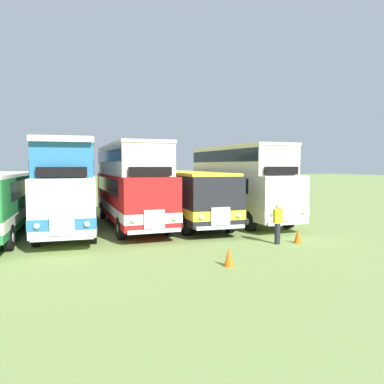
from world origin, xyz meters
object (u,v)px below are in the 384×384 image
bus_seventh_in_row (239,180)px  cone_mid_row (229,257)px  bus_fourth_in_row (68,185)px  bus_sixth_in_row (186,193)px  marshal_person (278,223)px  bus_fifth_in_row (130,181)px  cone_near_end (298,236)px

bus_seventh_in_row → cone_mid_row: (-4.76, -9.04, -2.14)m
cone_mid_row → bus_fourth_in_row: bearing=119.8°
cone_mid_row → bus_seventh_in_row: bearing=62.2°
bus_sixth_in_row → marshal_person: bearing=-74.3°
bus_fifth_in_row → bus_seventh_in_row: (6.51, -0.32, -0.00)m
marshal_person → cone_near_end: bearing=-9.3°
cone_near_end → bus_fifth_in_row: bearing=131.1°
bus_fourth_in_row → cone_mid_row: bus_fourth_in_row is taller
bus_sixth_in_row → cone_mid_row: bearing=-99.2°
bus_seventh_in_row → cone_near_end: bearing=-93.5°
bus_seventh_in_row → marshal_person: bearing=-101.7°
bus_fourth_in_row → bus_sixth_in_row: bus_fourth_in_row is taller
bus_fifth_in_row → cone_mid_row: (1.75, -9.36, -2.14)m
bus_seventh_in_row → marshal_person: size_ratio=5.75×
bus_fifth_in_row → bus_sixth_in_row: bus_fifth_in_row is taller
bus_fifth_in_row → cone_near_end: (6.10, -6.99, -2.15)m
bus_sixth_in_row → cone_mid_row: (-1.51, -9.28, -1.43)m
bus_fourth_in_row → bus_fifth_in_row: 3.31m
cone_mid_row → marshal_person: marshal_person is taller
bus_fourth_in_row → bus_fifth_in_row: size_ratio=0.96×
cone_near_end → cone_mid_row: (-4.35, -2.37, 0.00)m
bus_fourth_in_row → marshal_person: (8.42, -6.22, -1.47)m
bus_fifth_in_row → marshal_person: bus_fifth_in_row is taller
bus_seventh_in_row → bus_fourth_in_row: bearing=-178.2°
bus_fourth_in_row → bus_fifth_in_row: (3.25, 0.62, 0.11)m
bus_sixth_in_row → cone_mid_row: 9.51m
bus_fifth_in_row → bus_sixth_in_row: size_ratio=1.00×
cone_near_end → marshal_person: bearing=170.7°
marshal_person → bus_seventh_in_row: bearing=78.3°
bus_sixth_in_row → bus_seventh_in_row: bus_seventh_in_row is taller
cone_mid_row → marshal_person: (3.41, 2.52, 0.56)m
bus_fourth_in_row → cone_mid_row: (5.00, -8.74, -2.03)m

